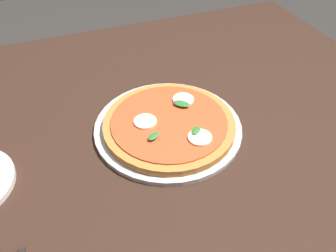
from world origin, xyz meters
TOP-DOWN VIEW (x-y plane):
  - dining_table at (0.00, 0.00)m, footprint 1.53×1.13m
  - serving_tray at (-0.06, 0.04)m, footprint 0.37×0.37m
  - pizza at (-0.06, 0.04)m, footprint 0.32×0.32m

SIDE VIEW (x-z plane):
  - dining_table at x=0.00m, z-range 0.29..1.02m
  - serving_tray at x=-0.06m, z-range 0.73..0.74m
  - pizza at x=-0.06m, z-range 0.74..0.77m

